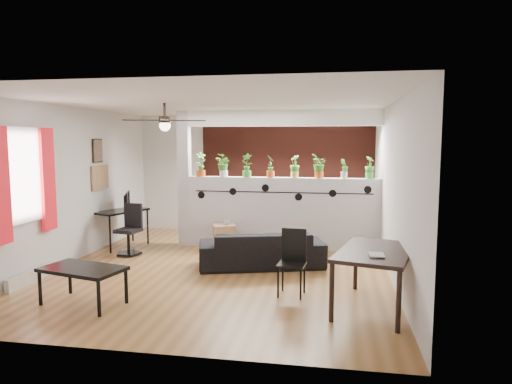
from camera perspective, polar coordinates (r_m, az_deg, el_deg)
name	(u,v)px	position (r m, az deg, el deg)	size (l,w,h in m)	color
room_shell	(222,187)	(7.20, -4.33, 0.57)	(6.30, 7.10, 2.90)	brown
partition_wall	(282,213)	(8.61, 3.31, -2.66)	(3.60, 0.18, 1.35)	#BCBCC1
ceiling_header	(283,118)	(8.51, 3.38, 9.23)	(3.60, 0.18, 0.30)	white
pier_column	(185,179)	(8.94, -8.93, 1.65)	(0.22, 0.20, 2.60)	#BCBCC1
brick_panel	(290,174)	(9.99, 4.26, 2.20)	(3.90, 0.05, 2.60)	#A43D2F
vine_decal	(282,192)	(8.46, 3.25, -0.05)	(3.31, 0.01, 0.30)	black
window_assembly	(24,178)	(7.19, -27.01, 1.55)	(0.09, 1.30, 1.55)	white
baseboard_heater	(31,276)	(7.42, -26.35, -9.43)	(0.08, 1.00, 0.18)	beige
corkboard	(100,177)	(9.02, -18.91, 1.74)	(0.03, 0.60, 0.45)	#986F49
framed_art	(98,151)	(8.96, -19.20, 4.90)	(0.03, 0.34, 0.44)	#8C7259
ceiling_fan	(165,122)	(7.12, -11.33, 8.57)	(1.19, 1.19, 0.43)	black
potted_plant_0	(201,163)	(8.83, -6.92, 3.57)	(0.32, 0.30, 0.47)	#C84B17
potted_plant_1	(224,165)	(8.71, -4.07, 3.43)	(0.29, 0.28, 0.44)	silver
potted_plant_2	(247,164)	(8.61, -1.15, 3.48)	(0.30, 0.29, 0.46)	green
potted_plant_3	(271,166)	(8.54, 1.84, 3.32)	(0.21, 0.25, 0.42)	#C5471F
potted_plant_4	(295,166)	(8.49, 4.86, 3.29)	(0.27, 0.27, 0.42)	#DCC04D
potted_plant_5	(319,165)	(8.47, 7.91, 3.31)	(0.21, 0.25, 0.44)	#D55219
potted_plant_6	(344,168)	(8.47, 10.97, 2.98)	(0.20, 0.17, 0.36)	silver
potted_plant_7	(370,167)	(8.49, 14.02, 3.06)	(0.24, 0.25, 0.40)	green
sofa	(262,249)	(7.46, 0.69, -7.18)	(1.91, 0.75, 0.56)	black
cube_shelf	(224,237)	(8.54, -3.98, -5.69)	(0.40, 0.35, 0.49)	tan
cup	(227,222)	(8.47, -3.67, -3.78)	(0.12, 0.12, 0.09)	gray
computer_desk	(121,214)	(9.10, -16.47, -2.61)	(0.87, 1.11, 0.71)	black
monitor	(125,204)	(9.21, -16.10, -1.48)	(0.05, 0.32, 0.18)	black
office_chair	(130,233)	(8.48, -15.47, -4.95)	(0.47, 0.47, 0.90)	black
dining_table	(375,256)	(5.73, 14.67, -7.77)	(1.12, 1.49, 0.72)	black
book	(369,255)	(5.41, 13.90, -7.63)	(0.17, 0.23, 0.02)	gray
folding_chair	(293,256)	(6.13, 4.62, -7.95)	(0.38, 0.38, 0.87)	black
coffee_table	(83,271)	(6.13, -20.85, -9.24)	(1.12, 0.79, 0.47)	black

